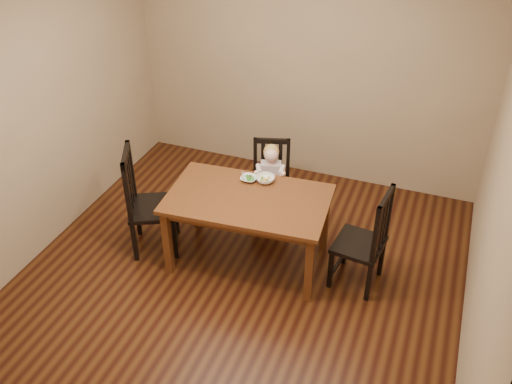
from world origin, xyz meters
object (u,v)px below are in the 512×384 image
at_px(dining_table, 248,205).
at_px(chair_left, 147,203).
at_px(chair_child, 271,184).
at_px(bowl_peas, 249,179).
at_px(bowl_veg, 265,179).
at_px(chair_right, 365,241).
at_px(toddler, 271,177).

xyz_separation_m(dining_table, chair_left, (-0.99, -0.14, -0.12)).
relative_size(chair_child, bowl_peas, 5.91).
xyz_separation_m(chair_child, bowl_veg, (0.08, -0.41, 0.33)).
distance_m(chair_right, bowl_peas, 1.23).
distance_m(chair_child, chair_right, 1.29).
height_order(dining_table, bowl_veg, bowl_veg).
height_order(toddler, bowl_peas, toddler).
distance_m(chair_right, bowl_veg, 1.09).
bearing_deg(chair_child, dining_table, 75.51).
height_order(dining_table, chair_left, chair_left).
xyz_separation_m(chair_right, bowl_veg, (-1.03, 0.24, 0.28)).
bearing_deg(toddler, chair_left, 23.30).
bearing_deg(chair_right, chair_left, 102.78).
xyz_separation_m(chair_child, chair_right, (1.12, -0.65, 0.05)).
height_order(dining_table, chair_right, chair_right).
xyz_separation_m(chair_left, bowl_veg, (1.05, 0.45, 0.24)).
xyz_separation_m(toddler, bowl_veg, (0.07, -0.37, 0.21)).
xyz_separation_m(dining_table, bowl_veg, (0.06, 0.30, 0.11)).
relative_size(chair_left, chair_right, 1.08).
bearing_deg(toddler, chair_child, -90.00).
xyz_separation_m(dining_table, chair_right, (1.09, 0.06, -0.16)).
bearing_deg(bowl_peas, toddler, 78.43).
relative_size(chair_child, bowl_veg, 5.01).
bearing_deg(chair_child, bowl_peas, 64.55).
bearing_deg(chair_right, bowl_veg, 83.97).
relative_size(dining_table, chair_left, 1.40).
xyz_separation_m(chair_right, toddler, (-1.10, 0.61, 0.07)).
height_order(bowl_peas, bowl_veg, bowl_veg).
relative_size(chair_left, toddler, 2.32).
bearing_deg(chair_left, chair_child, 106.04).
bearing_deg(dining_table, chair_child, 92.16).
xyz_separation_m(dining_table, toddler, (-0.01, 0.67, -0.09)).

